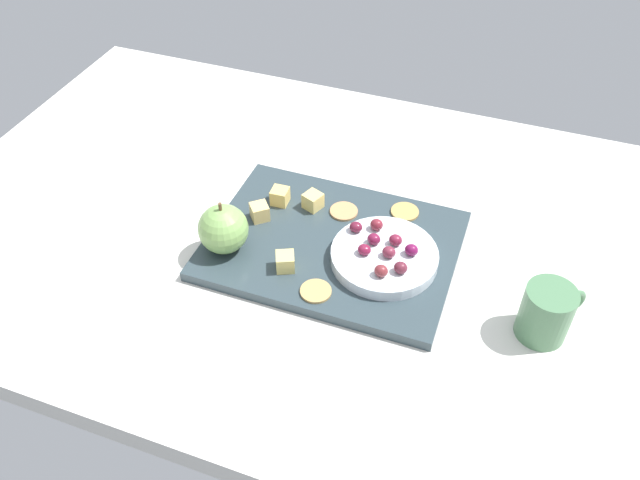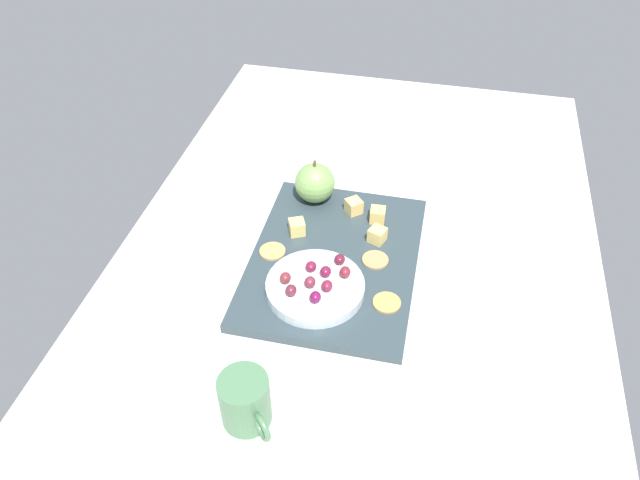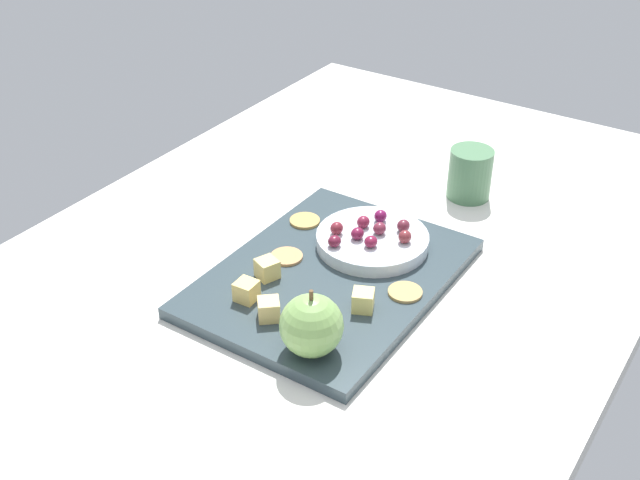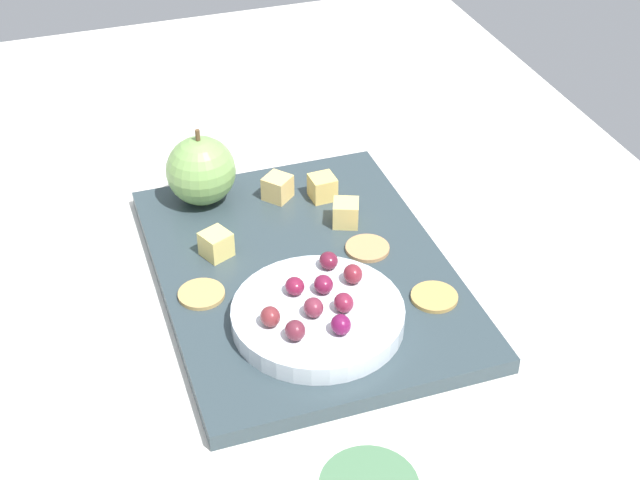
% 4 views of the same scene
% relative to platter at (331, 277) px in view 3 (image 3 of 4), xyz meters
% --- Properties ---
extents(table, '(1.38, 0.83, 0.04)m').
position_rel_platter_xyz_m(table, '(0.01, 0.04, -0.03)').
color(table, silver).
rests_on(table, ground).
extents(platter, '(0.37, 0.28, 0.02)m').
position_rel_platter_xyz_m(platter, '(0.00, 0.00, 0.00)').
color(platter, '#2F3E44').
rests_on(platter, table).
extents(serving_dish, '(0.16, 0.16, 0.02)m').
position_rel_platter_xyz_m(serving_dish, '(0.09, -0.01, 0.02)').
color(serving_dish, silver).
rests_on(serving_dish, platter).
extents(apple_whole, '(0.07, 0.07, 0.07)m').
position_rel_platter_xyz_m(apple_whole, '(-0.15, -0.07, 0.05)').
color(apple_whole, '#7AA656').
rests_on(apple_whole, platter).
extents(apple_stem, '(0.01, 0.01, 0.01)m').
position_rel_platter_xyz_m(apple_stem, '(-0.15, -0.07, 0.09)').
color(apple_stem, brown).
rests_on(apple_stem, apple_whole).
extents(cheese_cube_0, '(0.03, 0.03, 0.03)m').
position_rel_platter_xyz_m(cheese_cube_0, '(-0.05, -0.08, 0.02)').
color(cheese_cube_0, '#EBD472').
rests_on(cheese_cube_0, platter).
extents(cheese_cube_1, '(0.03, 0.03, 0.03)m').
position_rel_platter_xyz_m(cheese_cube_1, '(-0.11, 0.06, 0.02)').
color(cheese_cube_1, '#F1CB6A').
rests_on(cheese_cube_1, platter).
extents(cheese_cube_2, '(0.04, 0.04, 0.03)m').
position_rel_platter_xyz_m(cheese_cube_2, '(-0.12, 0.01, 0.02)').
color(cheese_cube_2, '#F0C774').
rests_on(cheese_cube_2, platter).
extents(cheese_cube_3, '(0.03, 0.03, 0.03)m').
position_rel_platter_xyz_m(cheese_cube_3, '(-0.06, 0.06, 0.02)').
color(cheese_cube_3, '#E8CC72').
rests_on(cheese_cube_3, platter).
extents(cracker_0, '(0.04, 0.04, 0.00)m').
position_rel_platter_xyz_m(cracker_0, '(0.09, 0.10, 0.01)').
color(cracker_0, tan).
rests_on(cracker_0, platter).
extents(cracker_1, '(0.04, 0.04, 0.00)m').
position_rel_platter_xyz_m(cracker_1, '(0.01, -0.11, 0.01)').
color(cracker_1, tan).
rests_on(cracker_1, platter).
extents(cracker_2, '(0.04, 0.04, 0.00)m').
position_rel_platter_xyz_m(cracker_2, '(-0.01, 0.07, 0.01)').
color(cracker_2, tan).
rests_on(cracker_2, platter).
extents(grape_0, '(0.02, 0.02, 0.02)m').
position_rel_platter_xyz_m(grape_0, '(0.09, -0.02, 0.04)').
color(grape_0, maroon).
rests_on(grape_0, serving_dish).
extents(grape_1, '(0.02, 0.02, 0.02)m').
position_rel_platter_xyz_m(grape_1, '(0.06, 0.03, 0.04)').
color(grape_1, maroon).
rests_on(grape_1, serving_dish).
extents(grape_2, '(0.02, 0.02, 0.02)m').
position_rel_platter_xyz_m(grape_2, '(0.09, 0.01, 0.04)').
color(grape_2, maroon).
rests_on(grape_2, serving_dish).
extents(grape_3, '(0.02, 0.02, 0.02)m').
position_rel_platter_xyz_m(grape_3, '(0.09, -0.06, 0.04)').
color(grape_3, maroon).
rests_on(grape_3, serving_dish).
extents(grape_4, '(0.02, 0.02, 0.02)m').
position_rel_platter_xyz_m(grape_4, '(0.03, 0.02, 0.03)').
color(grape_4, maroon).
rests_on(grape_4, serving_dish).
extents(grape_5, '(0.02, 0.02, 0.02)m').
position_rel_platter_xyz_m(grape_5, '(0.06, -0.03, 0.03)').
color(grape_5, maroon).
rests_on(grape_5, serving_dish).
extents(grape_6, '(0.02, 0.02, 0.02)m').
position_rel_platter_xyz_m(grape_6, '(0.12, -0.01, 0.04)').
color(grape_6, '#671341').
rests_on(grape_6, serving_dish).
extents(grape_7, '(0.02, 0.02, 0.02)m').
position_rel_platter_xyz_m(grape_7, '(0.12, -0.04, 0.04)').
color(grape_7, maroon).
rests_on(grape_7, serving_dish).
extents(grape_8, '(0.02, 0.02, 0.02)m').
position_rel_platter_xyz_m(grape_8, '(0.06, -0.00, 0.04)').
color(grape_8, maroon).
rests_on(grape_8, serving_dish).
extents(cup, '(0.08, 0.08, 0.08)m').
position_rel_platter_xyz_m(cup, '(0.32, -0.05, 0.03)').
color(cup, '#49744F').
rests_on(cup, table).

